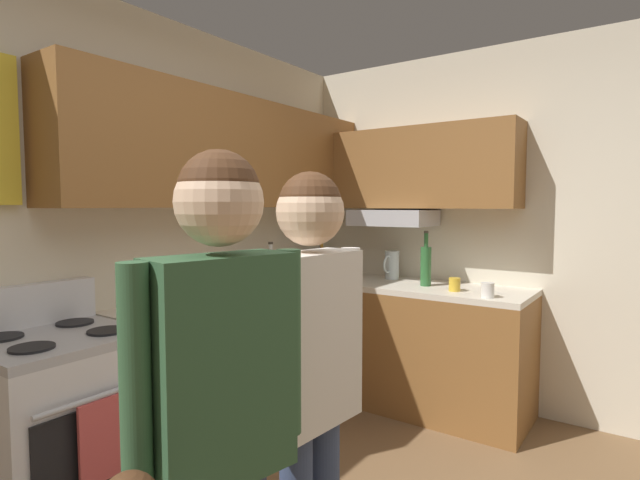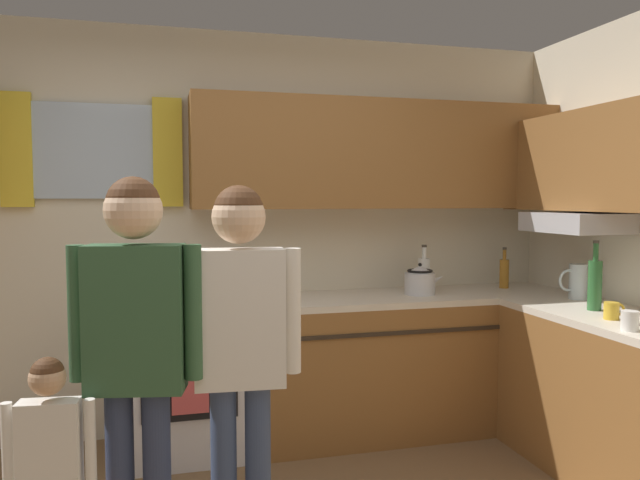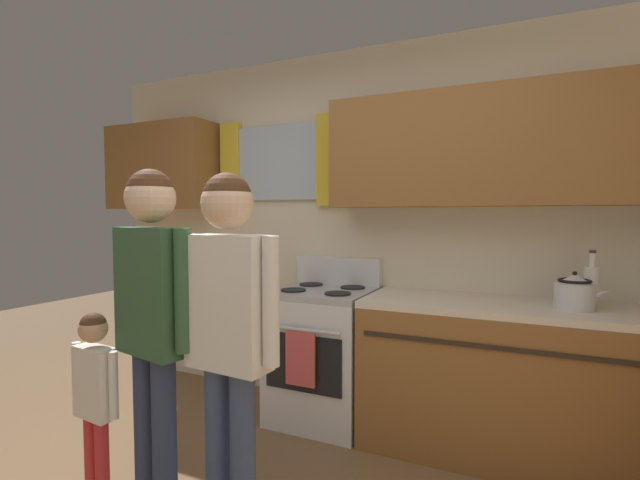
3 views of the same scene
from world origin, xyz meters
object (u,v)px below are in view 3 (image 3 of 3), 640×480
at_px(bottle_milk_white, 592,285).
at_px(small_child, 95,389).
at_px(stove_oven, 324,352).
at_px(adult_holding_child, 153,304).
at_px(stovetop_kettle, 575,292).
at_px(adult_in_plaid, 229,316).

xyz_separation_m(bottle_milk_white, small_child, (-2.14, -1.49, -0.42)).
bearing_deg(stove_oven, adult_holding_child, -100.46).
height_order(stovetop_kettle, small_child, stovetop_kettle).
bearing_deg(bottle_milk_white, stovetop_kettle, -122.73).
relative_size(stovetop_kettle, small_child, 0.29).
xyz_separation_m(adult_holding_child, adult_in_plaid, (0.40, 0.02, -0.02)).
xyz_separation_m(stove_oven, adult_holding_child, (-0.24, -1.31, 0.55)).
height_order(adult_in_plaid, small_child, adult_in_plaid).
bearing_deg(adult_holding_child, stovetop_kettle, 36.31).
bearing_deg(bottle_milk_white, stove_oven, -175.89).
bearing_deg(small_child, bottle_milk_white, 34.82).
bearing_deg(stove_oven, adult_in_plaid, -83.16).
distance_m(stovetop_kettle, small_child, 2.47).
height_order(bottle_milk_white, small_child, bottle_milk_white).
xyz_separation_m(stove_oven, adult_in_plaid, (0.16, -1.29, 0.53)).
height_order(stovetop_kettle, adult_holding_child, adult_holding_child).
xyz_separation_m(stovetop_kettle, adult_in_plaid, (-1.34, -1.26, -0.00)).
bearing_deg(stovetop_kettle, adult_holding_child, -143.69).
relative_size(adult_holding_child, small_child, 1.68).
distance_m(stove_oven, adult_holding_child, 1.44).
bearing_deg(bottle_milk_white, adult_in_plaid, -135.59).
bearing_deg(stovetop_kettle, bottle_milk_white, 57.27).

